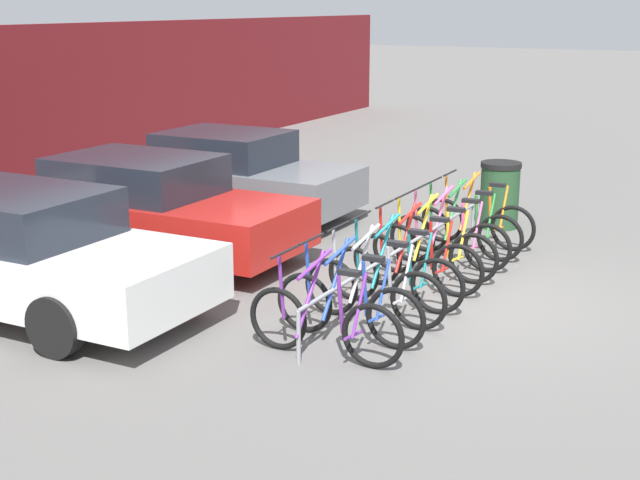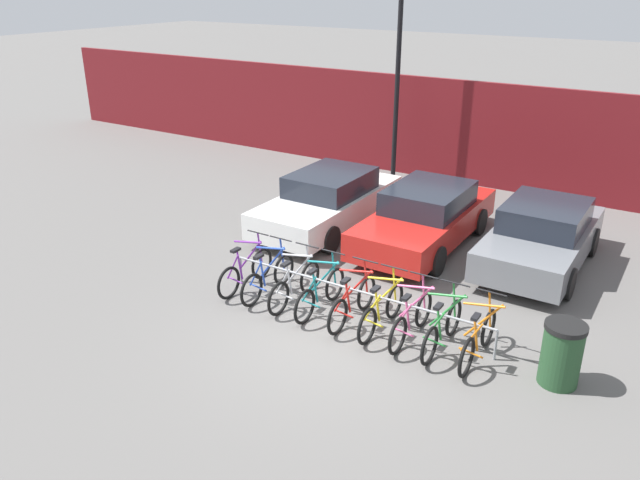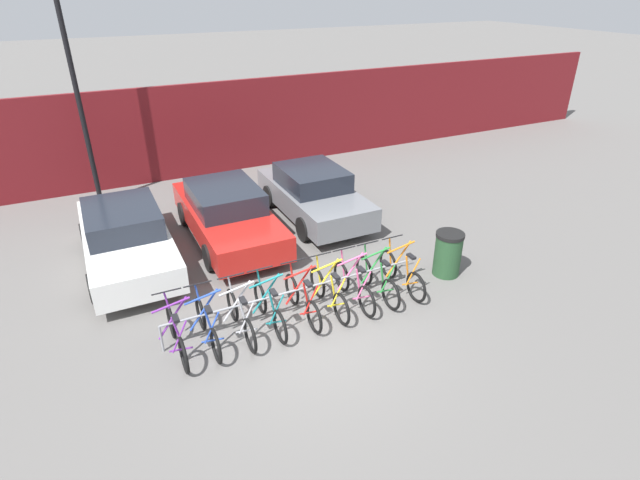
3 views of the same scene
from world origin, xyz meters
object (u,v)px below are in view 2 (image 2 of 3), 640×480
at_px(car_red, 426,217).
at_px(lamp_post, 399,40).
at_px(bicycle_purple, 246,271).
at_px(trash_bin, 562,354).
at_px(bicycle_silver, 295,285).
at_px(bicycle_red, 353,302).
at_px(bicycle_yellow, 382,311).
at_px(bicycle_blue, 268,277).
at_px(bike_rack, 354,292).
at_px(bicycle_pink, 411,320).
at_px(car_white, 329,200).
at_px(bicycle_green, 442,329).
at_px(bicycle_teal, 320,293).
at_px(car_grey, 542,236).
at_px(bicycle_orange, 478,339).

distance_m(car_red, lamp_post, 5.98).
height_order(bicycle_purple, trash_bin, bicycle_purple).
xyz_separation_m(bicycle_purple, trash_bin, (6.04, 0.06, 0.14)).
relative_size(bicycle_silver, bicycle_red, 1.00).
bearing_deg(bicycle_yellow, bicycle_silver, 179.02).
bearing_deg(lamp_post, bicycle_silver, -77.05).
distance_m(bicycle_blue, bicycle_yellow, 2.47).
bearing_deg(bicycle_blue, bicycle_silver, 2.83).
height_order(bike_rack, bicycle_pink, bicycle_pink).
bearing_deg(bicycle_silver, car_white, 109.82).
distance_m(bicycle_blue, trash_bin, 5.48).
bearing_deg(bicycle_green, bicycle_purple, 178.26).
relative_size(bicycle_silver, bicycle_yellow, 1.00).
bearing_deg(bicycle_yellow, car_white, 131.20).
xyz_separation_m(bicycle_pink, trash_bin, (2.44, 0.06, 0.14)).
xyz_separation_m(bicycle_silver, bicycle_green, (2.97, 0.00, 0.00)).
bearing_deg(bicycle_pink, bicycle_teal, -178.76).
bearing_deg(bicycle_red, bicycle_purple, 176.76).
bearing_deg(bicycle_teal, bicycle_pink, -3.88).
height_order(bicycle_teal, bicycle_red, same).
bearing_deg(bicycle_blue, bicycle_yellow, 2.83).
bearing_deg(car_grey, bicycle_pink, -104.47).
xyz_separation_m(bike_rack, car_grey, (2.29, 4.05, 0.19)).
xyz_separation_m(bike_rack, lamp_post, (-3.04, 7.83, 3.62)).
height_order(bike_rack, car_grey, car_grey).
bearing_deg(bicycle_pink, car_red, 111.55).
relative_size(bicycle_red, bicycle_orange, 1.00).
height_order(bicycle_yellow, car_white, car_white).
bearing_deg(bicycle_orange, bicycle_teal, 178.47).
height_order(bicycle_blue, trash_bin, bicycle_blue).
height_order(bicycle_silver, bicycle_green, same).
xyz_separation_m(bicycle_blue, bicycle_orange, (4.22, 0.00, 0.00)).
bearing_deg(bicycle_yellow, bicycle_teal, 179.02).
xyz_separation_m(bicycle_teal, bicycle_green, (2.40, 0.00, 0.00)).
xyz_separation_m(bicycle_purple, car_grey, (4.68, 4.20, 0.31)).
xyz_separation_m(bicycle_silver, lamp_post, (-1.83, 7.97, 3.75)).
distance_m(car_white, trash_bin, 7.35).
relative_size(bicycle_blue, bicycle_red, 1.00).
relative_size(bicycle_orange, car_red, 0.37).
bearing_deg(lamp_post, car_white, -85.80).
height_order(bicycle_green, car_grey, car_grey).
relative_size(bicycle_purple, bicycle_pink, 1.00).
xyz_separation_m(bike_rack, bicycle_blue, (-1.83, -0.15, -0.12)).
xyz_separation_m(bicycle_green, lamp_post, (-4.81, 7.97, 3.75)).
bearing_deg(bicycle_red, bicycle_green, -3.24).
xyz_separation_m(car_grey, lamp_post, (-5.33, 3.78, 3.43)).
bearing_deg(bicycle_yellow, car_grey, 67.54).
xyz_separation_m(bicycle_silver, bicycle_pink, (2.41, 0.00, 0.00)).
distance_m(bike_rack, trash_bin, 3.65).
relative_size(bicycle_yellow, car_white, 0.38).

